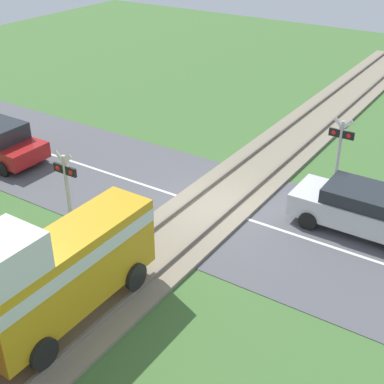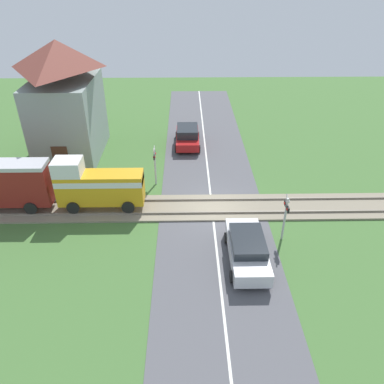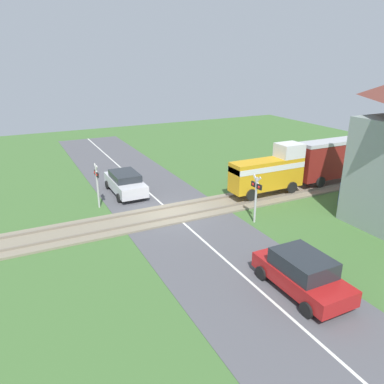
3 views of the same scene
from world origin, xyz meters
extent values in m
plane|color=#426B33|center=(0.00, 0.00, 0.00)|extent=(60.00, 60.00, 0.00)
cube|color=#515156|center=(0.00, 0.00, 0.01)|extent=(48.00, 6.40, 0.02)
cube|color=silver|center=(0.00, 0.00, 0.02)|extent=(48.00, 0.12, 0.00)
cube|color=gray|center=(0.00, 0.00, 0.06)|extent=(2.80, 48.00, 0.12)
cube|color=slate|center=(-0.72, 0.00, 0.18)|extent=(0.10, 48.00, 0.12)
cube|color=slate|center=(0.72, 0.00, 0.18)|extent=(0.10, 48.00, 0.12)
cube|color=gold|center=(0.00, 6.65, 1.57)|extent=(1.35, 5.06, 1.90)
cube|color=silver|center=(0.00, 6.65, 2.09)|extent=(1.37, 5.06, 0.36)
cube|color=silver|center=(0.00, 8.37, 2.97)|extent=(1.35, 1.62, 0.90)
cylinder|color=black|center=(-0.72, 5.03, 0.62)|extent=(0.14, 0.76, 0.76)
cylinder|color=black|center=(0.72, 5.03, 0.62)|extent=(0.14, 0.76, 0.76)
cylinder|color=black|center=(-0.72, 8.26, 0.62)|extent=(0.14, 0.76, 0.76)
cylinder|color=black|center=(0.72, 8.26, 0.62)|extent=(0.14, 0.76, 0.76)
cylinder|color=black|center=(-0.72, 10.76, 0.62)|extent=(0.14, 0.76, 0.76)
cylinder|color=black|center=(0.72, 10.76, 0.62)|extent=(0.14, 0.76, 0.76)
cube|color=silver|center=(-4.72, -1.44, 0.67)|extent=(4.46, 1.77, 0.73)
cube|color=#23282D|center=(-4.72, -1.44, 1.26)|extent=(2.45, 1.63, 0.45)
cylinder|color=black|center=(-3.27, -0.56, 0.30)|extent=(0.60, 0.18, 0.60)
cylinder|color=black|center=(-3.27, -2.32, 0.30)|extent=(0.60, 0.18, 0.60)
cylinder|color=black|center=(-6.17, -0.56, 0.30)|extent=(0.60, 0.18, 0.60)
cylinder|color=black|center=(-6.17, -2.32, 0.30)|extent=(0.60, 0.18, 0.60)
cube|color=#A81919|center=(9.24, 1.44, 0.62)|extent=(4.12, 1.82, 0.63)
cube|color=#23282D|center=(9.24, 1.44, 1.25)|extent=(2.26, 1.67, 0.65)
cylinder|color=black|center=(7.90, 0.53, 0.30)|extent=(0.60, 0.18, 0.60)
cylinder|color=black|center=(7.90, 2.35, 0.30)|extent=(0.60, 0.18, 0.60)
cylinder|color=black|center=(10.58, 0.53, 0.30)|extent=(0.60, 0.18, 0.60)
cylinder|color=black|center=(10.58, 2.35, 0.30)|extent=(0.60, 0.18, 0.60)
cylinder|color=#B7B7B7|center=(-3.02, -3.64, 1.32)|extent=(0.12, 0.12, 2.64)
cube|color=black|center=(-3.02, -3.64, 2.17)|extent=(0.90, 0.08, 0.28)
sphere|color=red|center=(-3.29, -3.64, 2.17)|extent=(0.18, 0.18, 0.18)
sphere|color=red|center=(-2.75, -3.64, 2.17)|extent=(0.18, 0.18, 0.18)
cube|color=silver|center=(-3.02, -3.64, 2.39)|extent=(0.72, 0.04, 0.72)
cube|color=silver|center=(-3.02, -3.64, 2.39)|extent=(0.72, 0.04, 0.72)
cylinder|color=#B7B7B7|center=(3.02, 3.64, 1.32)|extent=(0.12, 0.12, 2.64)
cube|color=black|center=(3.02, 3.64, 2.17)|extent=(0.90, 0.08, 0.28)
sphere|color=red|center=(3.29, 3.64, 2.17)|extent=(0.18, 0.18, 0.18)
sphere|color=red|center=(2.75, 3.64, 2.17)|extent=(0.18, 0.18, 0.18)
cube|color=silver|center=(3.02, 3.64, 2.39)|extent=(0.72, 0.04, 0.72)
cube|color=silver|center=(3.02, 3.64, 2.39)|extent=(0.72, 0.04, 0.72)
cube|color=gray|center=(7.93, 10.37, 2.91)|extent=(6.56, 4.36, 5.82)
pyramid|color=brown|center=(7.93, 10.37, 7.59)|extent=(7.08, 4.71, 1.77)
cube|color=#472D1E|center=(4.63, 10.37, 1.05)|extent=(0.06, 1.10, 2.10)
cylinder|color=#2D4C8E|center=(3.37, 9.96, 0.74)|extent=(0.43, 0.43, 1.47)
sphere|color=beige|center=(3.37, 9.96, 1.60)|extent=(0.27, 0.27, 0.27)
cylinder|color=brown|center=(13.71, 10.51, 0.77)|extent=(0.28, 0.28, 1.54)
sphere|color=#477F3D|center=(13.71, 10.51, 2.46)|extent=(2.17, 2.17, 2.17)
camera|label=1|loc=(-8.12, 13.59, 9.45)|focal=50.00mm
camera|label=2|loc=(-19.02, 1.57, 13.09)|focal=35.00mm
camera|label=3|loc=(18.64, -8.02, 8.75)|focal=35.00mm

